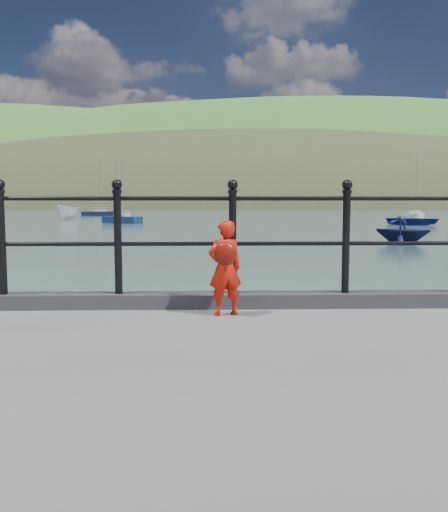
{
  "coord_description": "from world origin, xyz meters",
  "views": [
    {
      "loc": [
        0.35,
        -5.82,
        2.11
      ],
      "look_at": [
        0.51,
        -0.2,
        1.55
      ],
      "focal_mm": 38.0,
      "sensor_mm": 36.0,
      "label": 1
    }
  ],
  "objects_px": {
    "railing": "(175,230)",
    "sailboat_left": "(101,214)",
    "sailboat_port": "(122,220)",
    "launch_navy": "(403,230)",
    "sailboat_far": "(415,216)",
    "child": "(225,267)",
    "launch_blue": "(413,220)",
    "launch_white": "(67,212)"
  },
  "relations": [
    {
      "from": "railing",
      "to": "sailboat_left",
      "type": "distance_m",
      "value": 82.85
    },
    {
      "from": "railing",
      "to": "sailboat_port",
      "type": "xyz_separation_m",
      "value": [
        -8.47,
        49.66,
        -1.48
      ]
    },
    {
      "from": "launch_navy",
      "to": "sailboat_far",
      "type": "distance_m",
      "value": 48.93
    },
    {
      "from": "child",
      "to": "launch_blue",
      "type": "relative_size",
      "value": 0.19
    },
    {
      "from": "child",
      "to": "launch_navy",
      "type": "relative_size",
      "value": 0.34
    },
    {
      "from": "railing",
      "to": "launch_white",
      "type": "bearing_deg",
      "value": 105.57
    },
    {
      "from": "launch_white",
      "to": "sailboat_far",
      "type": "distance_m",
      "value": 45.79
    },
    {
      "from": "child",
      "to": "sailboat_far",
      "type": "xyz_separation_m",
      "value": [
        27.86,
        67.63,
        -1.14
      ]
    },
    {
      "from": "railing",
      "to": "launch_blue",
      "type": "xyz_separation_m",
      "value": [
        19.49,
        44.62,
        -1.32
      ]
    },
    {
      "from": "child",
      "to": "sailboat_port",
      "type": "xyz_separation_m",
      "value": [
        -8.98,
        50.07,
        -1.14
      ]
    },
    {
      "from": "sailboat_far",
      "to": "sailboat_left",
      "type": "xyz_separation_m",
      "value": [
        -45.26,
        13.88,
        -0.0
      ]
    },
    {
      "from": "railing",
      "to": "launch_blue",
      "type": "bearing_deg",
      "value": 66.4
    },
    {
      "from": "launch_white",
      "to": "sailboat_left",
      "type": "height_order",
      "value": "sailboat_left"
    },
    {
      "from": "launch_blue",
      "to": "sailboat_port",
      "type": "bearing_deg",
      "value": 120.38
    },
    {
      "from": "launch_blue",
      "to": "sailboat_far",
      "type": "height_order",
      "value": "sailboat_far"
    },
    {
      "from": "launch_blue",
      "to": "sailboat_port",
      "type": "distance_m",
      "value": 28.42
    },
    {
      "from": "child",
      "to": "sailboat_left",
      "type": "bearing_deg",
      "value": -96.36
    },
    {
      "from": "launch_blue",
      "to": "launch_white",
      "type": "xyz_separation_m",
      "value": [
        -36.49,
        16.39,
        0.44
      ]
    },
    {
      "from": "child",
      "to": "sailboat_left",
      "type": "xyz_separation_m",
      "value": [
        -17.4,
        81.51,
        -1.14
      ]
    },
    {
      "from": "railing",
      "to": "launch_white",
      "type": "xyz_separation_m",
      "value": [
        -17.0,
        61.02,
        -0.89
      ]
    },
    {
      "from": "launch_blue",
      "to": "sailboat_far",
      "type": "xyz_separation_m",
      "value": [
        8.87,
        22.6,
        -0.16
      ]
    },
    {
      "from": "child",
      "to": "launch_blue",
      "type": "bearing_deg",
      "value": -131.27
    },
    {
      "from": "launch_white",
      "to": "sailboat_left",
      "type": "xyz_separation_m",
      "value": [
        0.1,
        20.08,
        -0.6
      ]
    },
    {
      "from": "child",
      "to": "sailboat_port",
      "type": "bearing_deg",
      "value": -98.25
    },
    {
      "from": "launch_white",
      "to": "launch_navy",
      "type": "height_order",
      "value": "launch_white"
    },
    {
      "from": "sailboat_port",
      "to": "launch_white",
      "type": "bearing_deg",
      "value": 160.71
    },
    {
      "from": "sailboat_port",
      "to": "child",
      "type": "bearing_deg",
      "value": -46.02
    },
    {
      "from": "sailboat_port",
      "to": "launch_navy",
      "type": "bearing_deg",
      "value": -22.3
    },
    {
      "from": "sailboat_far",
      "to": "launch_white",
      "type": "bearing_deg",
      "value": 125.99
    },
    {
      "from": "launch_blue",
      "to": "launch_navy",
      "type": "bearing_deg",
      "value": -161.38
    },
    {
      "from": "child",
      "to": "sailboat_left",
      "type": "relative_size",
      "value": 0.11
    },
    {
      "from": "launch_navy",
      "to": "sailboat_port",
      "type": "xyz_separation_m",
      "value": [
        -18.74,
        27.91,
        -0.38
      ]
    },
    {
      "from": "launch_navy",
      "to": "sailboat_left",
      "type": "bearing_deg",
      "value": 57.1
    },
    {
      "from": "child",
      "to": "launch_navy",
      "type": "height_order",
      "value": "child"
    },
    {
      "from": "railing",
      "to": "sailboat_far",
      "type": "distance_m",
      "value": 72.97
    },
    {
      "from": "launch_navy",
      "to": "sailboat_port",
      "type": "relative_size",
      "value": 0.42
    },
    {
      "from": "launch_blue",
      "to": "launch_navy",
      "type": "height_order",
      "value": "launch_navy"
    },
    {
      "from": "railing",
      "to": "launch_navy",
      "type": "height_order",
      "value": "railing"
    },
    {
      "from": "sailboat_port",
      "to": "launch_blue",
      "type": "bearing_deg",
      "value": 23.6
    },
    {
      "from": "child",
      "to": "sailboat_port",
      "type": "relative_size",
      "value": 0.14
    },
    {
      "from": "launch_white",
      "to": "sailboat_far",
      "type": "xyz_separation_m",
      "value": [
        45.36,
        6.2,
        -0.59
      ]
    },
    {
      "from": "railing",
      "to": "launch_blue",
      "type": "height_order",
      "value": "railing"
    }
  ]
}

